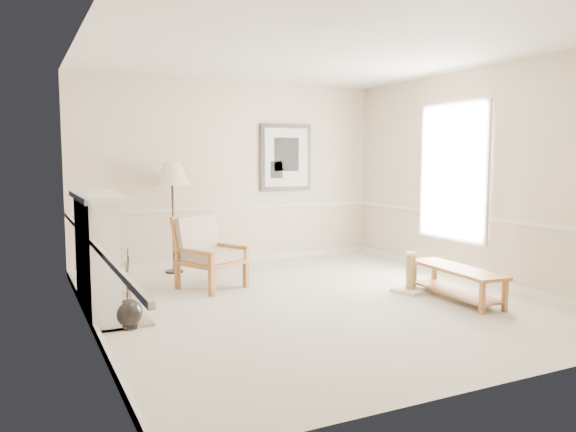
% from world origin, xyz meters
% --- Properties ---
extents(ground, '(5.50, 5.50, 0.00)m').
position_xyz_m(ground, '(0.00, 0.00, 0.00)').
color(ground, silver).
rests_on(ground, ground).
extents(room, '(5.04, 5.54, 2.92)m').
position_xyz_m(room, '(0.14, 0.08, 1.87)').
color(room, beige).
rests_on(room, ground).
extents(fireplace, '(0.64, 1.64, 1.31)m').
position_xyz_m(fireplace, '(-2.34, 0.60, 0.64)').
color(fireplace, white).
rests_on(fireplace, ground).
extents(floor_vase, '(0.28, 0.28, 0.81)m').
position_xyz_m(floor_vase, '(-2.15, -0.10, 0.15)').
color(floor_vase, black).
rests_on(floor_vase, ground).
extents(armchair, '(0.96, 0.99, 0.94)m').
position_xyz_m(armchair, '(-0.90, 1.29, 0.51)').
color(armchair, '#A96836').
rests_on(armchair, ground).
extents(floor_lamp, '(0.62, 0.62, 1.63)m').
position_xyz_m(floor_lamp, '(-1.04, 2.40, 1.42)').
color(floor_lamp, black).
rests_on(floor_lamp, ground).
extents(bench, '(0.50, 1.41, 0.39)m').
position_xyz_m(bench, '(1.58, -0.66, 0.26)').
color(bench, '#A96836').
rests_on(bench, ground).
extents(scratching_post, '(0.45, 0.45, 0.51)m').
position_xyz_m(scratching_post, '(1.32, -0.13, 0.16)').
color(scratching_post, white).
rests_on(scratching_post, ground).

